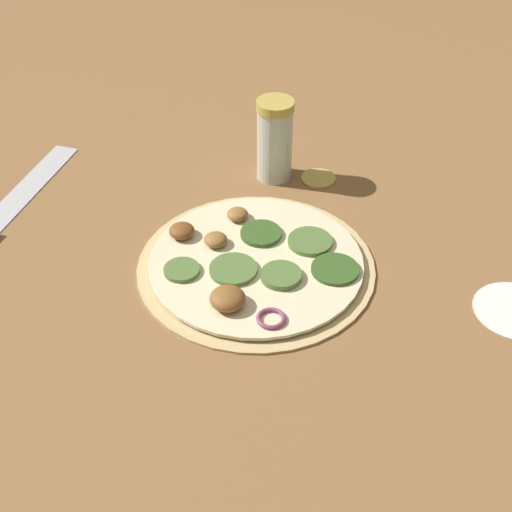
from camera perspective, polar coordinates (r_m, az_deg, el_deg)
name	(u,v)px	position (r m, az deg, el deg)	size (l,w,h in m)	color
ground_plane	(256,267)	(0.81, 0.00, -0.88)	(3.00, 3.00, 0.00)	olive
pizza	(255,263)	(0.81, -0.10, -0.58)	(0.27, 0.27, 0.03)	#D6B77A
spice_jar	(271,139)	(0.93, 1.21, 9.31)	(0.05, 0.05, 0.11)	silver
loose_cap	(318,177)	(0.95, 5.02, 6.29)	(0.05, 0.05, 0.01)	gold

